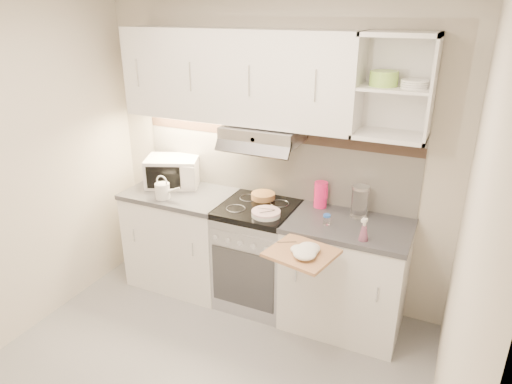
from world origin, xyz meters
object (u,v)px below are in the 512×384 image
(glass_jar, at_px, (360,201))
(microwave, at_px, (173,171))
(pink_pitcher, at_px, (321,195))
(cutting_board, at_px, (302,253))
(plate_stack, at_px, (266,213))
(spray_bottle, at_px, (364,231))
(electric_range, at_px, (258,255))
(watering_can, at_px, (163,190))

(glass_jar, bearing_deg, microwave, -178.91)
(pink_pitcher, height_order, cutting_board, pink_pitcher)
(pink_pitcher, height_order, glass_jar, glass_jar)
(microwave, distance_m, plate_stack, 1.06)
(plate_stack, xyz_separation_m, pink_pitcher, (0.33, 0.34, 0.08))
(pink_pitcher, distance_m, cutting_board, 0.74)
(plate_stack, relative_size, pink_pitcher, 1.06)
(plate_stack, relative_size, cutting_board, 0.54)
(glass_jar, bearing_deg, spray_bottle, -72.17)
(pink_pitcher, relative_size, cutting_board, 0.50)
(microwave, bearing_deg, pink_pitcher, -19.17)
(glass_jar, height_order, spray_bottle, glass_jar)
(plate_stack, xyz_separation_m, cutting_board, (0.43, -0.38, -0.05))
(spray_bottle, bearing_deg, pink_pitcher, 143.94)
(electric_range, distance_m, pink_pitcher, 0.75)
(electric_range, bearing_deg, microwave, 172.60)
(plate_stack, xyz_separation_m, spray_bottle, (0.77, -0.08, 0.05))
(microwave, relative_size, pink_pitcher, 2.58)
(glass_jar, bearing_deg, watering_can, -168.05)
(watering_can, bearing_deg, microwave, 108.86)
(spray_bottle, relative_size, cutting_board, 0.43)
(microwave, xyz_separation_m, glass_jar, (1.68, 0.03, -0.00))
(electric_range, distance_m, watering_can, 0.96)
(cutting_board, bearing_deg, plate_stack, 150.69)
(microwave, xyz_separation_m, plate_stack, (1.03, -0.26, -0.11))
(spray_bottle, xyz_separation_m, cutting_board, (-0.34, -0.30, -0.10))
(watering_can, height_order, spray_bottle, watering_can)
(pink_pitcher, distance_m, glass_jar, 0.33)
(electric_range, height_order, watering_can, watering_can)
(watering_can, xyz_separation_m, pink_pitcher, (1.25, 0.38, 0.03))
(pink_pitcher, bearing_deg, cutting_board, -62.81)
(watering_can, bearing_deg, glass_jar, 11.21)
(electric_range, distance_m, cutting_board, 0.87)
(electric_range, height_order, spray_bottle, spray_bottle)
(pink_pitcher, xyz_separation_m, spray_bottle, (0.44, -0.42, -0.04))
(watering_can, distance_m, pink_pitcher, 1.31)
(spray_bottle, bearing_deg, electric_range, 173.83)
(microwave, distance_m, spray_bottle, 1.83)
(spray_bottle, height_order, cutting_board, spray_bottle)
(pink_pitcher, bearing_deg, spray_bottle, -24.32)
(microwave, height_order, spray_bottle, microwave)
(electric_range, relative_size, microwave, 1.65)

